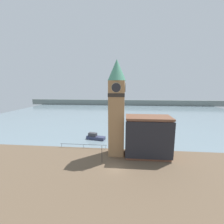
% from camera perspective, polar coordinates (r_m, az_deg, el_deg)
% --- Properties ---
extents(ground_plane, '(160.00, 160.00, 0.00)m').
position_cam_1_polar(ground_plane, '(35.10, 1.49, -20.82)').
color(ground_plane, brown).
extents(water, '(160.00, 120.00, 0.00)m').
position_cam_1_polar(water, '(102.35, 4.16, -0.22)').
color(water, gray).
rests_on(water, ground_plane).
extents(far_shoreline, '(180.00, 3.00, 5.00)m').
position_cam_1_polar(far_shoreline, '(141.61, 4.52, 3.61)').
color(far_shoreline, slate).
rests_on(far_shoreline, water).
extents(pier_railing, '(13.86, 0.08, 1.09)m').
position_cam_1_polar(pier_railing, '(45.58, -10.87, -12.13)').
color(pier_railing, '#333338').
rests_on(pier_railing, ground_plane).
extents(clock_tower, '(4.51, 4.51, 24.32)m').
position_cam_1_polar(clock_tower, '(37.93, 1.77, 2.28)').
color(clock_tower, '#9E754C').
rests_on(clock_tower, ground_plane).
extents(pier_building, '(11.35, 6.50, 10.42)m').
position_cam_1_polar(pier_building, '(39.67, 13.45, -9.05)').
color(pier_building, brown).
rests_on(pier_building, ground_plane).
extents(boat_near, '(6.64, 3.42, 2.13)m').
position_cam_1_polar(boat_near, '(52.09, -6.48, -9.39)').
color(boat_near, '#333856').
rests_on(boat_near, water).
extents(mooring_bollard_near, '(0.37, 0.37, 0.76)m').
position_cam_1_polar(mooring_bollard_near, '(41.16, -1.04, -15.30)').
color(mooring_bollard_near, '#2D2D33').
rests_on(mooring_bollard_near, ground_plane).
extents(lamp_post, '(0.32, 0.32, 4.17)m').
position_cam_1_polar(lamp_post, '(36.36, -3.89, -14.55)').
color(lamp_post, black).
rests_on(lamp_post, ground_plane).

